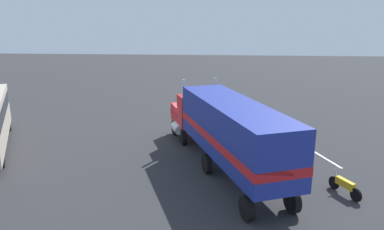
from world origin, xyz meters
TOP-DOWN VIEW (x-y plane):
  - ground_plane at (0.00, 0.00)m, footprint 120.00×120.00m
  - lane_stripe_near at (1.10, -3.50)m, footprint 4.15×1.78m
  - lane_stripe_mid at (-3.39, -6.16)m, footprint 4.12×1.85m
  - lane_stripe_far at (-3.16, -8.59)m, footprint 4.21×1.59m
  - semi_truck at (-5.88, -2.54)m, footprint 14.08×7.50m
  - person_bystander at (-1.28, -3.00)m, footprint 0.34×0.45m
  - motorcycle at (-8.57, -8.37)m, footprint 1.94×1.02m

SIDE VIEW (x-z plane):
  - ground_plane at x=0.00m, z-range 0.00..0.00m
  - lane_stripe_near at x=1.10m, z-range 0.00..0.01m
  - lane_stripe_mid at x=-3.39m, z-range 0.00..0.01m
  - lane_stripe_far at x=-3.16m, z-range 0.00..0.01m
  - motorcycle at x=-8.57m, z-range -0.08..1.04m
  - person_bystander at x=-1.28m, z-range 0.08..1.71m
  - semi_truck at x=-5.88m, z-range 0.27..4.77m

